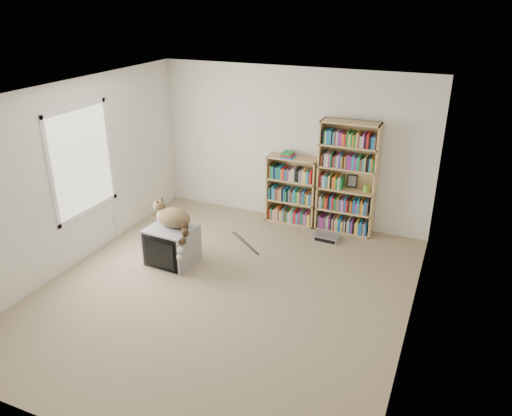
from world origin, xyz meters
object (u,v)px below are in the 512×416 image
at_px(cat, 175,222).
at_px(dvd_player, 327,237).
at_px(bookcase_short, 292,192).
at_px(bookcase_tall, 347,181).
at_px(crt_tv, 172,245).

xyz_separation_m(cat, dvd_player, (1.74, 1.53, -0.60)).
distance_m(cat, bookcase_short, 2.21).
relative_size(bookcase_short, dvd_player, 2.95).
bearing_deg(bookcase_short, bookcase_tall, -0.02).
distance_m(crt_tv, bookcase_tall, 2.84).
xyz_separation_m(crt_tv, dvd_player, (1.81, 1.53, -0.23)).
bearing_deg(bookcase_tall, cat, -134.11).
distance_m(bookcase_tall, bookcase_short, 0.95).
bearing_deg(crt_tv, cat, 9.41).
bearing_deg(cat, dvd_player, 48.49).
distance_m(bookcase_tall, dvd_player, 0.93).
relative_size(crt_tv, bookcase_tall, 0.37).
bearing_deg(bookcase_short, cat, -117.31).
distance_m(crt_tv, cat, 0.38).
height_order(cat, bookcase_short, bookcase_short).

